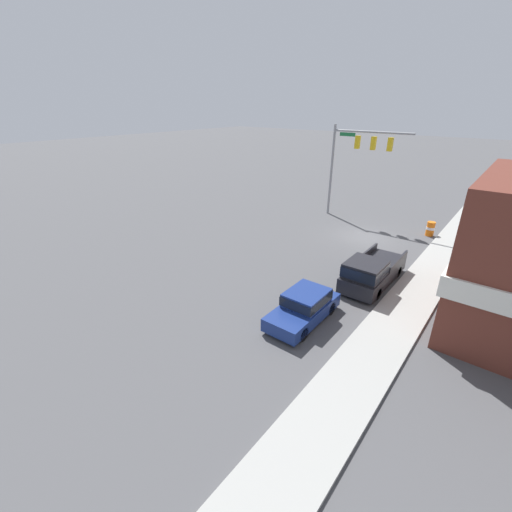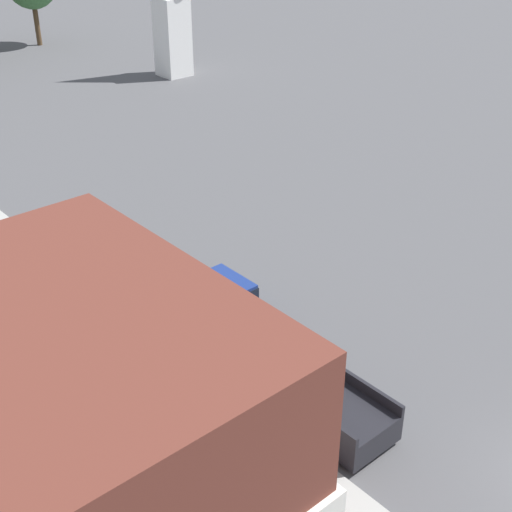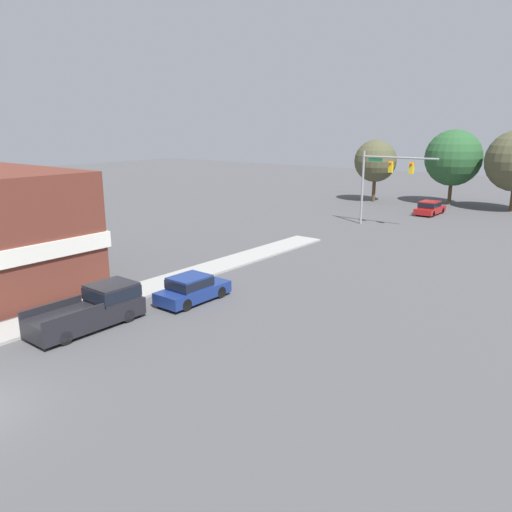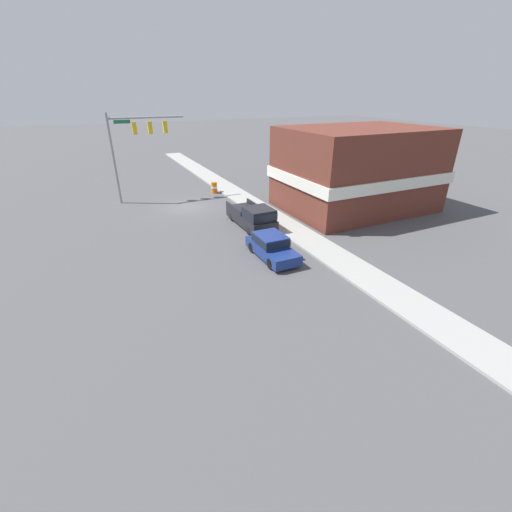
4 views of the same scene
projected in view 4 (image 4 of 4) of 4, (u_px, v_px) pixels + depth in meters
The scene contains 7 objects.
ground_plane at pixel (187, 207), 31.44m from camera, with size 200.00×200.00×0.00m, color #4C4C4F.
sidewalk_curb at pixel (244, 199), 33.63m from camera, with size 2.40×60.00×0.14m.
near_signal_assembly at pixel (136, 137), 30.91m from camera, with size 6.79×0.49×7.98m.
car_lead at pixel (272, 246), 21.65m from camera, with size 1.82×4.28×1.48m.
pickup_truck_parked at pixel (254, 217), 26.31m from camera, with size 2.01×5.47×1.84m.
construction_barrel at pixel (214, 188), 35.54m from camera, with size 0.62×0.62×1.14m.
corner_brick_building at pixel (357, 170), 29.91m from camera, with size 12.91×9.34×6.91m.
Camera 4 is at (7.34, 30.06, 9.60)m, focal length 24.00 mm.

